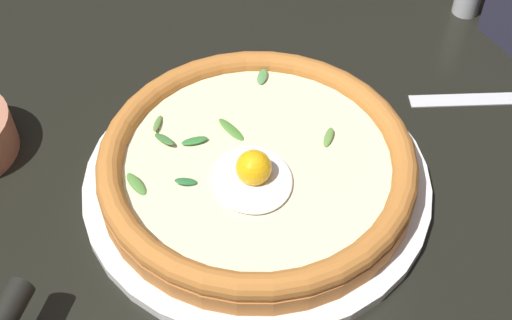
# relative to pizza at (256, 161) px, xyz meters

# --- Properties ---
(ground_plane) EXTENTS (2.40, 2.40, 0.03)m
(ground_plane) POSITION_rel_pizza_xyz_m (-0.00, -0.02, -0.05)
(ground_plane) COLOR black
(ground_plane) RESTS_ON ground
(pizza_plate) EXTENTS (0.33, 0.33, 0.01)m
(pizza_plate) POSITION_rel_pizza_xyz_m (0.00, -0.00, -0.02)
(pizza_plate) COLOR white
(pizza_plate) RESTS_ON ground
(pizza) EXTENTS (0.30, 0.30, 0.06)m
(pizza) POSITION_rel_pizza_xyz_m (0.00, 0.00, 0.00)
(pizza) COLOR #C07334
(pizza) RESTS_ON pizza_plate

